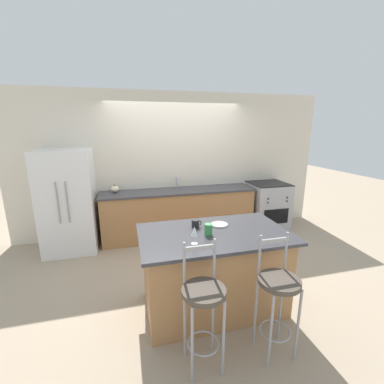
# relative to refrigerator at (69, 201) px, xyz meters

# --- Properties ---
(ground_plane) EXTENTS (18.00, 18.00, 0.00)m
(ground_plane) POSITION_rel_refrigerator_xyz_m (1.90, -0.27, -0.86)
(ground_plane) COLOR tan
(wall_back) EXTENTS (6.00, 0.07, 2.70)m
(wall_back) POSITION_rel_refrigerator_xyz_m (1.90, 0.40, 0.49)
(wall_back) COLOR beige
(wall_back) RESTS_ON ground_plane
(back_counter) EXTENTS (2.87, 0.66, 0.91)m
(back_counter) POSITION_rel_refrigerator_xyz_m (1.90, 0.09, -0.40)
(back_counter) COLOR #A87547
(back_counter) RESTS_ON ground_plane
(sink_faucet) EXTENTS (0.02, 0.13, 0.22)m
(sink_faucet) POSITION_rel_refrigerator_xyz_m (1.90, 0.29, 0.19)
(sink_faucet) COLOR #ADAFB5
(sink_faucet) RESTS_ON back_counter
(kitchen_island) EXTENTS (1.65, 0.98, 0.93)m
(kitchen_island) POSITION_rel_refrigerator_xyz_m (1.87, -2.02, -0.39)
(kitchen_island) COLOR #A87547
(kitchen_island) RESTS_ON ground_plane
(refrigerator) EXTENTS (0.83, 0.79, 1.71)m
(refrigerator) POSITION_rel_refrigerator_xyz_m (0.00, 0.00, 0.00)
(refrigerator) COLOR white
(refrigerator) RESTS_ON ground_plane
(oven_range) EXTENTS (0.74, 0.72, 0.96)m
(oven_range) POSITION_rel_refrigerator_xyz_m (3.75, 0.03, -0.38)
(oven_range) COLOR #ADAFB5
(oven_range) RESTS_ON ground_plane
(bar_stool_near) EXTENTS (0.37, 0.37, 1.14)m
(bar_stool_near) POSITION_rel_refrigerator_xyz_m (1.52, -2.73, -0.24)
(bar_stool_near) COLOR #99999E
(bar_stool_near) RESTS_ON ground_plane
(bar_stool_far) EXTENTS (0.37, 0.37, 1.14)m
(bar_stool_far) POSITION_rel_refrigerator_xyz_m (2.21, -2.76, -0.24)
(bar_stool_far) COLOR #99999E
(bar_stool_far) RESTS_ON ground_plane
(dinner_plate) EXTENTS (0.21, 0.21, 0.02)m
(dinner_plate) POSITION_rel_refrigerator_xyz_m (1.99, -1.82, 0.08)
(dinner_plate) COLOR beige
(dinner_plate) RESTS_ON kitchen_island
(wine_glass) EXTENTS (0.07, 0.07, 0.19)m
(wine_glass) POSITION_rel_refrigerator_xyz_m (1.58, -2.24, 0.20)
(wine_glass) COLOR white
(wine_glass) RESTS_ON kitchen_island
(coffee_mug) EXTENTS (0.12, 0.09, 0.09)m
(coffee_mug) POSITION_rel_refrigerator_xyz_m (1.70, -1.82, 0.12)
(coffee_mug) COLOR #232326
(coffee_mug) RESTS_ON kitchen_island
(tumbler_cup) EXTENTS (0.09, 0.09, 0.12)m
(tumbler_cup) POSITION_rel_refrigerator_xyz_m (1.78, -2.06, 0.13)
(tumbler_cup) COLOR #3D934C
(tumbler_cup) RESTS_ON kitchen_island
(pumpkin_decoration) EXTENTS (0.15, 0.15, 0.14)m
(pumpkin_decoration) POSITION_rel_refrigerator_xyz_m (0.75, 0.21, 0.11)
(pumpkin_decoration) COLOR beige
(pumpkin_decoration) RESTS_ON back_counter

